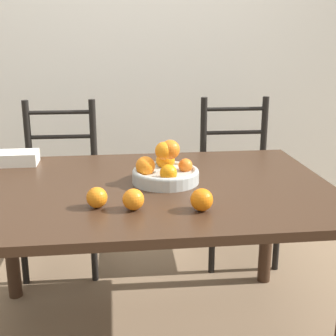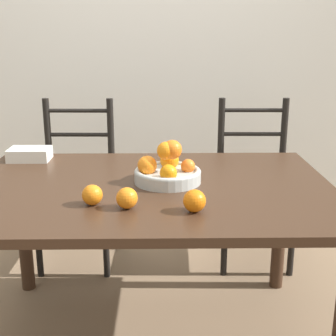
{
  "view_description": "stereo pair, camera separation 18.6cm",
  "coord_description": "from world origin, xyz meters",
  "px_view_note": "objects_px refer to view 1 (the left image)",
  "views": [
    {
      "loc": [
        -0.14,
        -1.82,
        1.34
      ],
      "look_at": [
        0.08,
        -0.05,
        0.82
      ],
      "focal_mm": 50.0,
      "sensor_mm": 36.0,
      "label": 1
    },
    {
      "loc": [
        0.05,
        -1.84,
        1.34
      ],
      "look_at": [
        0.08,
        -0.05,
        0.82
      ],
      "focal_mm": 50.0,
      "sensor_mm": 36.0,
      "label": 2
    }
  ],
  "objects_px": {
    "orange_loose_1": "(202,200)",
    "chair_left": "(61,190)",
    "fruit_bowl": "(165,170)",
    "orange_loose_2": "(133,199)",
    "chair_right": "(237,184)",
    "book_stack": "(17,158)",
    "orange_loose_0": "(97,198)"
  },
  "relations": [
    {
      "from": "orange_loose_1",
      "to": "chair_left",
      "type": "height_order",
      "value": "chair_left"
    },
    {
      "from": "fruit_bowl",
      "to": "orange_loose_2",
      "type": "bearing_deg",
      "value": -115.95
    },
    {
      "from": "fruit_bowl",
      "to": "orange_loose_2",
      "type": "relative_size",
      "value": 3.61
    },
    {
      "from": "orange_loose_1",
      "to": "chair_right",
      "type": "relative_size",
      "value": 0.08
    },
    {
      "from": "fruit_bowl",
      "to": "chair_left",
      "type": "height_order",
      "value": "chair_left"
    },
    {
      "from": "orange_loose_2",
      "to": "fruit_bowl",
      "type": "bearing_deg",
      "value": 64.05
    },
    {
      "from": "orange_loose_2",
      "to": "book_stack",
      "type": "distance_m",
      "value": 0.85
    },
    {
      "from": "fruit_bowl",
      "to": "orange_loose_1",
      "type": "height_order",
      "value": "fruit_bowl"
    },
    {
      "from": "orange_loose_2",
      "to": "chair_right",
      "type": "relative_size",
      "value": 0.08
    },
    {
      "from": "fruit_bowl",
      "to": "chair_right",
      "type": "distance_m",
      "value": 0.98
    },
    {
      "from": "orange_loose_2",
      "to": "book_stack",
      "type": "height_order",
      "value": "orange_loose_2"
    },
    {
      "from": "chair_right",
      "to": "chair_left",
      "type": "bearing_deg",
      "value": -178.63
    },
    {
      "from": "orange_loose_0",
      "to": "chair_left",
      "type": "height_order",
      "value": "chair_left"
    },
    {
      "from": "chair_left",
      "to": "book_stack",
      "type": "xyz_separation_m",
      "value": [
        -0.15,
        -0.4,
        0.3
      ]
    },
    {
      "from": "fruit_bowl",
      "to": "orange_loose_1",
      "type": "relative_size",
      "value": 3.45
    },
    {
      "from": "chair_right",
      "to": "orange_loose_1",
      "type": "bearing_deg",
      "value": -110.27
    },
    {
      "from": "fruit_bowl",
      "to": "orange_loose_0",
      "type": "distance_m",
      "value": 0.38
    },
    {
      "from": "chair_left",
      "to": "orange_loose_0",
      "type": "bearing_deg",
      "value": -75.1
    },
    {
      "from": "fruit_bowl",
      "to": "book_stack",
      "type": "height_order",
      "value": "fruit_bowl"
    },
    {
      "from": "orange_loose_1",
      "to": "book_stack",
      "type": "bearing_deg",
      "value": 137.27
    },
    {
      "from": "chair_left",
      "to": "chair_right",
      "type": "xyz_separation_m",
      "value": [
        1.05,
        0.0,
        0.0
      ]
    },
    {
      "from": "fruit_bowl",
      "to": "chair_right",
      "type": "height_order",
      "value": "chair_right"
    },
    {
      "from": "book_stack",
      "to": "fruit_bowl",
      "type": "bearing_deg",
      "value": -28.38
    },
    {
      "from": "fruit_bowl",
      "to": "chair_left",
      "type": "xyz_separation_m",
      "value": [
        -0.52,
        0.76,
        -0.33
      ]
    },
    {
      "from": "fruit_bowl",
      "to": "chair_right",
      "type": "relative_size",
      "value": 0.29
    },
    {
      "from": "chair_left",
      "to": "chair_right",
      "type": "relative_size",
      "value": 1.0
    },
    {
      "from": "orange_loose_2",
      "to": "chair_left",
      "type": "relative_size",
      "value": 0.08
    },
    {
      "from": "orange_loose_1",
      "to": "orange_loose_2",
      "type": "relative_size",
      "value": 1.04
    },
    {
      "from": "fruit_bowl",
      "to": "orange_loose_1",
      "type": "xyz_separation_m",
      "value": [
        0.09,
        -0.34,
        -0.01
      ]
    },
    {
      "from": "fruit_bowl",
      "to": "chair_right",
      "type": "xyz_separation_m",
      "value": [
        0.53,
        0.76,
        -0.33
      ]
    },
    {
      "from": "orange_loose_2",
      "to": "book_stack",
      "type": "bearing_deg",
      "value": 128.13
    },
    {
      "from": "book_stack",
      "to": "orange_loose_2",
      "type": "bearing_deg",
      "value": -51.87
    }
  ]
}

